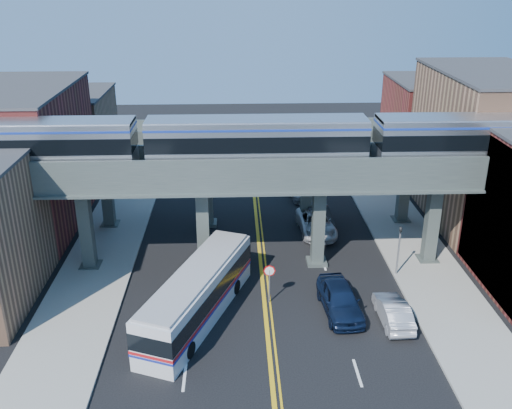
# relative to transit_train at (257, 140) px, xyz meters

# --- Properties ---
(ground) EXTENTS (120.00, 120.00, 0.00)m
(ground) POSITION_rel_transit_train_xyz_m (0.28, -8.00, -9.15)
(ground) COLOR black
(ground) RESTS_ON ground
(sidewalk_west) EXTENTS (5.00, 70.00, 0.16)m
(sidewalk_west) POSITION_rel_transit_train_xyz_m (-11.22, 2.00, -9.07)
(sidewalk_west) COLOR gray
(sidewalk_west) RESTS_ON ground
(sidewalk_east) EXTENTS (5.00, 70.00, 0.16)m
(sidewalk_east) POSITION_rel_transit_train_xyz_m (11.78, 2.00, -9.07)
(sidewalk_east) COLOR gray
(sidewalk_east) RESTS_ON ground
(building_west_b) EXTENTS (8.00, 14.00, 11.00)m
(building_west_b) POSITION_rel_transit_train_xyz_m (-18.22, 8.00, -3.65)
(building_west_b) COLOR maroon
(building_west_b) RESTS_ON ground
(building_west_c) EXTENTS (8.00, 10.00, 8.00)m
(building_west_c) POSITION_rel_transit_train_xyz_m (-18.22, 21.00, -5.15)
(building_west_c) COLOR #96694D
(building_west_c) RESTS_ON ground
(building_east_b) EXTENTS (8.00, 14.00, 12.00)m
(building_east_b) POSITION_rel_transit_train_xyz_m (18.78, 8.00, -3.15)
(building_east_b) COLOR #96694D
(building_east_b) RESTS_ON ground
(building_east_c) EXTENTS (8.00, 10.00, 9.00)m
(building_east_c) POSITION_rel_transit_train_xyz_m (18.78, 21.00, -4.65)
(building_east_c) COLOR maroon
(building_east_c) RESTS_ON ground
(mural_panel) EXTENTS (0.10, 9.50, 9.50)m
(mural_panel) POSITION_rel_transit_train_xyz_m (14.83, -4.00, -4.40)
(mural_panel) COLOR teal
(mural_panel) RESTS_ON ground
(elevated_viaduct_near) EXTENTS (52.00, 3.60, 7.40)m
(elevated_viaduct_near) POSITION_rel_transit_train_xyz_m (0.28, 0.00, -2.68)
(elevated_viaduct_near) COLOR #3A4340
(elevated_viaduct_near) RESTS_ON ground
(elevated_viaduct_far) EXTENTS (52.00, 3.60, 7.40)m
(elevated_viaduct_far) POSITION_rel_transit_train_xyz_m (0.28, 7.00, -2.68)
(elevated_viaduct_far) COLOR #3A4340
(elevated_viaduct_far) RESTS_ON ground
(transit_train) EXTENTS (44.39, 2.78, 3.24)m
(transit_train) POSITION_rel_transit_train_xyz_m (0.00, 0.00, 0.00)
(transit_train) COLOR black
(transit_train) RESTS_ON elevated_viaduct_near
(stop_sign) EXTENTS (0.76, 0.09, 2.63)m
(stop_sign) POSITION_rel_transit_train_xyz_m (0.58, -5.00, -7.39)
(stop_sign) COLOR slate
(stop_sign) RESTS_ON ground
(traffic_signal) EXTENTS (0.15, 0.18, 4.10)m
(traffic_signal) POSITION_rel_transit_train_xyz_m (9.48, -2.00, -6.85)
(traffic_signal) COLOR slate
(traffic_signal) RESTS_ON ground
(transit_bus) EXTENTS (6.62, 11.76, 2.99)m
(transit_bus) POSITION_rel_transit_train_xyz_m (-3.80, -6.49, -7.62)
(transit_bus) COLOR silver
(transit_bus) RESTS_ON ground
(car_lane_a) EXTENTS (2.53, 5.43, 1.80)m
(car_lane_a) POSITION_rel_transit_train_xyz_m (4.82, -6.26, -8.25)
(car_lane_a) COLOR black
(car_lane_a) RESTS_ON ground
(car_lane_b) EXTENTS (2.26, 5.08, 1.62)m
(car_lane_b) POSITION_rel_transit_train_xyz_m (5.28, 6.33, -8.34)
(car_lane_b) COLOR #28282A
(car_lane_b) RESTS_ON ground
(car_lane_c) EXTENTS (2.87, 5.78, 1.57)m
(car_lane_c) POSITION_rel_transit_train_xyz_m (4.92, 5.12, -8.37)
(car_lane_c) COLOR #BCBBBE
(car_lane_c) RESTS_ON ground
(car_lane_d) EXTENTS (2.77, 5.45, 1.52)m
(car_lane_d) POSITION_rel_transit_train_xyz_m (4.52, 13.07, -8.39)
(car_lane_d) COLOR #98979C
(car_lane_d) RESTS_ON ground
(car_parked_curb) EXTENTS (1.60, 4.38, 1.43)m
(car_parked_curb) POSITION_rel_transit_train_xyz_m (7.79, -7.45, -8.44)
(car_parked_curb) COLOR #A4A4A8
(car_parked_curb) RESTS_ON ground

